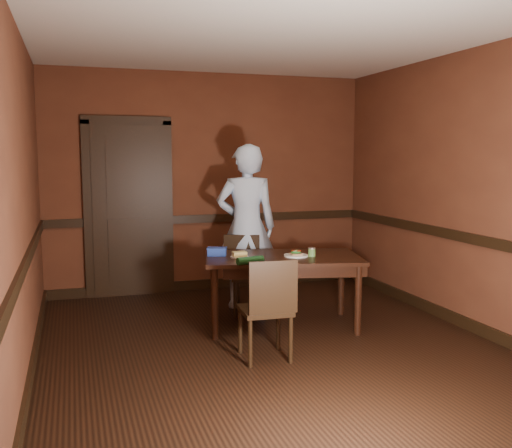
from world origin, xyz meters
TOP-DOWN VIEW (x-y plane):
  - floor at (0.00, 0.00)m, footprint 4.00×4.50m
  - ceiling at (0.00, 0.00)m, footprint 4.00×4.50m
  - wall_back at (0.00, 2.25)m, footprint 4.00×0.02m
  - wall_front at (0.00, -2.25)m, footprint 4.00×0.02m
  - wall_left at (-2.00, 0.00)m, footprint 0.02×4.50m
  - wall_right at (2.00, 0.00)m, footprint 0.02×4.50m
  - dado_back at (0.00, 2.23)m, footprint 4.00×0.03m
  - dado_left at (-1.99, 0.00)m, footprint 0.03×4.50m
  - dado_right at (1.99, 0.00)m, footprint 0.03×4.50m
  - baseboard_back at (0.00, 2.23)m, footprint 4.00×0.03m
  - baseboard_left at (-1.99, 0.00)m, footprint 0.03×4.50m
  - baseboard_right at (1.99, 0.00)m, footprint 0.03×4.50m
  - door at (-1.00, 2.22)m, footprint 1.05×0.07m
  - dining_table at (0.31, 0.46)m, footprint 1.66×1.17m
  - chair_far at (0.16, 0.99)m, footprint 0.50×0.50m
  - chair_near at (-0.15, -0.34)m, footprint 0.42×0.42m
  - person at (0.18, 1.27)m, footprint 0.74×0.56m
  - sandwich_plate at (0.43, 0.40)m, footprint 0.24×0.24m
  - sauce_jar at (0.57, 0.35)m, footprint 0.08×0.08m
  - cheese_saucer at (-0.12, 0.52)m, footprint 0.18×0.18m
  - food_tub at (-0.30, 0.68)m, footprint 0.22×0.19m
  - wrapped_veg at (-0.12, 0.16)m, footprint 0.26×0.11m

SIDE VIEW (x-z plane):
  - floor at x=0.00m, z-range -0.01..0.01m
  - baseboard_back at x=0.00m, z-range 0.00..0.12m
  - baseboard_left at x=-1.99m, z-range 0.00..0.12m
  - baseboard_right at x=1.99m, z-range 0.00..0.12m
  - dining_table at x=0.31m, z-range 0.00..0.71m
  - chair_far at x=0.16m, z-range 0.00..0.83m
  - chair_near at x=-0.15m, z-range 0.00..0.86m
  - sandwich_plate at x=0.43m, z-range 0.70..0.75m
  - cheese_saucer at x=-0.12m, z-range 0.70..0.76m
  - wrapped_veg at x=-0.12m, z-range 0.71..0.78m
  - food_tub at x=-0.30m, z-range 0.71..0.79m
  - sauce_jar at x=0.57m, z-range 0.71..0.80m
  - dado_back at x=0.00m, z-range 0.85..0.95m
  - dado_left at x=-1.99m, z-range 0.85..0.95m
  - dado_right at x=1.99m, z-range 0.85..0.95m
  - person at x=0.18m, z-range 0.00..1.81m
  - door at x=-1.00m, z-range -0.01..2.19m
  - wall_back at x=0.00m, z-range 0.00..2.70m
  - wall_front at x=0.00m, z-range 0.00..2.70m
  - wall_left at x=-2.00m, z-range 0.00..2.70m
  - wall_right at x=2.00m, z-range 0.00..2.70m
  - ceiling at x=0.00m, z-range 2.70..2.71m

